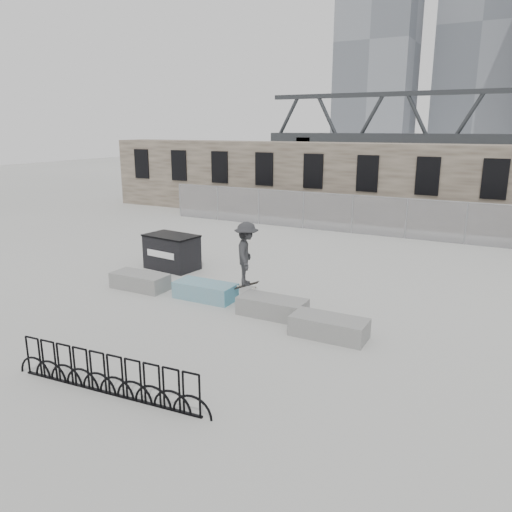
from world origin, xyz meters
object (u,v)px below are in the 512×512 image
at_px(skateboarder, 246,254).
at_px(planter_center_right, 272,306).
at_px(planter_offset, 329,326).
at_px(bike_rack, 107,375).
at_px(planter_center_left, 205,290).
at_px(planter_far_left, 140,280).
at_px(dumpster, 172,252).

bearing_deg(skateboarder, planter_center_right, -140.02).
relative_size(planter_offset, bike_rack, 0.41).
bearing_deg(bike_rack, planter_center_left, 104.24).
relative_size(bike_rack, skateboarder, 2.29).
xyz_separation_m(planter_offset, skateboarder, (-3.15, 1.20, 1.33)).
bearing_deg(skateboarder, planter_offset, -136.29).
height_order(planter_center_left, planter_center_right, same).
relative_size(planter_far_left, planter_offset, 1.00).
bearing_deg(planter_center_left, bike_rack, -75.76).
relative_size(planter_offset, skateboarder, 0.93).
bearing_deg(skateboarder, planter_far_left, 70.00).
height_order(planter_offset, bike_rack, bike_rack).
bearing_deg(planter_center_right, planter_offset, -18.61).
height_order(planter_far_left, bike_rack, bike_rack).
height_order(planter_offset, dumpster, dumpster).
height_order(planter_center_right, bike_rack, bike_rack).
distance_m(planter_center_left, dumpster, 3.95).
bearing_deg(planter_center_left, dumpster, 142.67).
bearing_deg(dumpster, planter_offset, -16.92).
xyz_separation_m(planter_center_left, dumpster, (-3.13, 2.39, 0.39)).
xyz_separation_m(planter_far_left, planter_offset, (7.12, -0.82, 0.00)).
bearing_deg(bike_rack, skateboarder, 90.87).
bearing_deg(bike_rack, dumpster, 119.13).
distance_m(planter_center_left, bike_rack, 6.12).
xyz_separation_m(planter_offset, dumpster, (-7.69, 3.38, 0.39)).
distance_m(planter_center_right, skateboarder, 1.84).
height_order(planter_offset, skateboarder, skateboarder).
xyz_separation_m(planter_center_left, bike_rack, (1.50, -5.93, 0.15)).
bearing_deg(dumpster, bike_rack, -54.09).
bearing_deg(planter_offset, bike_rack, -121.78).
xyz_separation_m(planter_center_right, dumpster, (-5.69, 2.70, 0.39)).
distance_m(planter_center_left, planter_offset, 4.67).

